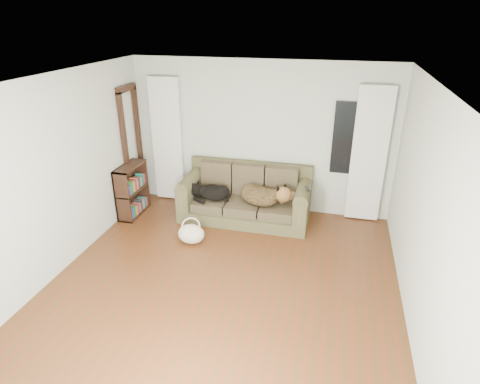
% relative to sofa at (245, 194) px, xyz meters
% --- Properties ---
extents(floor, '(5.00, 5.00, 0.00)m').
position_rel_sofa_xyz_m(floor, '(0.15, -1.97, -0.45)').
color(floor, '#4B2D13').
rests_on(floor, ground).
extents(ceiling, '(5.00, 5.00, 0.00)m').
position_rel_sofa_xyz_m(ceiling, '(0.15, -1.97, 2.15)').
color(ceiling, white).
rests_on(ceiling, ground).
extents(wall_back, '(4.50, 0.04, 2.60)m').
position_rel_sofa_xyz_m(wall_back, '(0.15, 0.53, 0.85)').
color(wall_back, beige).
rests_on(wall_back, ground).
extents(wall_left, '(0.04, 5.00, 2.60)m').
position_rel_sofa_xyz_m(wall_left, '(-2.10, -1.97, 0.85)').
color(wall_left, beige).
rests_on(wall_left, ground).
extents(wall_right, '(0.04, 5.00, 2.60)m').
position_rel_sofa_xyz_m(wall_right, '(2.40, -1.97, 0.85)').
color(wall_right, beige).
rests_on(wall_right, ground).
extents(curtain_left, '(0.55, 0.08, 2.25)m').
position_rel_sofa_xyz_m(curtain_left, '(-1.55, 0.45, 0.70)').
color(curtain_left, white).
rests_on(curtain_left, ground).
extents(curtain_right, '(0.55, 0.08, 2.25)m').
position_rel_sofa_xyz_m(curtain_right, '(1.95, 0.45, 0.70)').
color(curtain_right, white).
rests_on(curtain_right, ground).
extents(window_pane, '(0.50, 0.03, 1.20)m').
position_rel_sofa_xyz_m(window_pane, '(1.60, 0.50, 0.95)').
color(window_pane, black).
rests_on(window_pane, wall_back).
extents(door_casing, '(0.07, 0.60, 2.10)m').
position_rel_sofa_xyz_m(door_casing, '(-2.05, 0.07, 0.60)').
color(door_casing, black).
rests_on(door_casing, ground).
extents(sofa, '(2.16, 0.93, 0.88)m').
position_rel_sofa_xyz_m(sofa, '(0.00, 0.00, 0.00)').
color(sofa, '#312F1D').
rests_on(sofa, floor).
extents(dog_black_lab, '(0.63, 0.47, 0.25)m').
position_rel_sofa_xyz_m(dog_black_lab, '(-0.57, -0.10, 0.03)').
color(dog_black_lab, black).
rests_on(dog_black_lab, sofa).
extents(dog_shepherd, '(0.88, 0.78, 0.32)m').
position_rel_sofa_xyz_m(dog_shepherd, '(0.31, -0.08, 0.04)').
color(dog_shepherd, black).
rests_on(dog_shepherd, sofa).
extents(tv_remote, '(0.11, 0.21, 0.02)m').
position_rel_sofa_xyz_m(tv_remote, '(1.04, -0.14, 0.28)').
color(tv_remote, black).
rests_on(tv_remote, sofa).
extents(tote_bag, '(0.45, 0.36, 0.30)m').
position_rel_sofa_xyz_m(tote_bag, '(-0.62, -0.99, -0.29)').
color(tote_bag, beige).
rests_on(tote_bag, floor).
extents(bookshelf, '(0.30, 0.73, 0.91)m').
position_rel_sofa_xyz_m(bookshelf, '(-1.94, -0.30, 0.05)').
color(bookshelf, black).
rests_on(bookshelf, floor).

